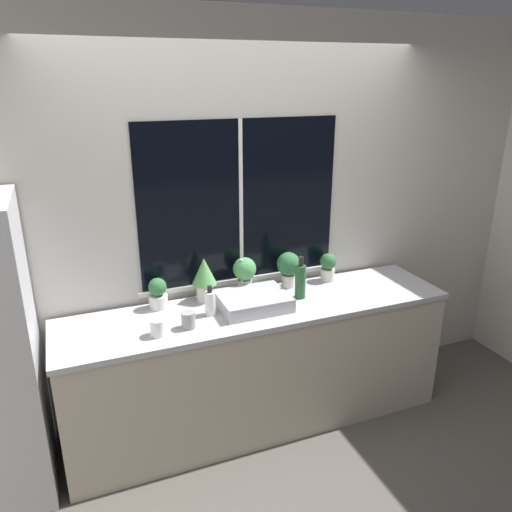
{
  "coord_description": "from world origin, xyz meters",
  "views": [
    {
      "loc": [
        -1.1,
        -2.42,
        2.3
      ],
      "look_at": [
        -0.02,
        0.29,
        1.24
      ],
      "focal_mm": 35.0,
      "sensor_mm": 36.0,
      "label": 1
    }
  ],
  "objects_px": {
    "mug_grey": "(188,320)",
    "potted_plant_far_left": "(158,293)",
    "potted_plant_right": "(288,266)",
    "soap_bottle": "(210,303)",
    "potted_plant_far_right": "(328,266)",
    "mug_white": "(158,327)",
    "sink": "(253,301)",
    "bottle_tall": "(300,281)",
    "potted_plant_center": "(245,272)",
    "potted_plant_left": "(204,276)"
  },
  "relations": [
    {
      "from": "potted_plant_far_left",
      "to": "potted_plant_left",
      "type": "xyz_separation_m",
      "value": [
        0.31,
        0.0,
        0.07
      ]
    },
    {
      "from": "sink",
      "to": "mug_white",
      "type": "distance_m",
      "value": 0.66
    },
    {
      "from": "potted_plant_right",
      "to": "potted_plant_far_right",
      "type": "distance_m",
      "value": 0.32
    },
    {
      "from": "bottle_tall",
      "to": "soap_bottle",
      "type": "bearing_deg",
      "value": -178.27
    },
    {
      "from": "potted_plant_left",
      "to": "potted_plant_far_right",
      "type": "relative_size",
      "value": 1.45
    },
    {
      "from": "soap_bottle",
      "to": "mug_white",
      "type": "distance_m",
      "value": 0.39
    },
    {
      "from": "potted_plant_far_left",
      "to": "potted_plant_center",
      "type": "xyz_separation_m",
      "value": [
        0.59,
        0.0,
        0.06
      ]
    },
    {
      "from": "potted_plant_right",
      "to": "potted_plant_far_right",
      "type": "height_order",
      "value": "potted_plant_right"
    },
    {
      "from": "potted_plant_left",
      "to": "soap_bottle",
      "type": "height_order",
      "value": "potted_plant_left"
    },
    {
      "from": "soap_bottle",
      "to": "mug_white",
      "type": "height_order",
      "value": "soap_bottle"
    },
    {
      "from": "sink",
      "to": "potted_plant_center",
      "type": "distance_m",
      "value": 0.25
    },
    {
      "from": "sink",
      "to": "mug_white",
      "type": "bearing_deg",
      "value": -167.68
    },
    {
      "from": "potted_plant_far_right",
      "to": "mug_white",
      "type": "height_order",
      "value": "potted_plant_far_right"
    },
    {
      "from": "potted_plant_center",
      "to": "potted_plant_far_right",
      "type": "height_order",
      "value": "potted_plant_center"
    },
    {
      "from": "sink",
      "to": "bottle_tall",
      "type": "height_order",
      "value": "bottle_tall"
    },
    {
      "from": "potted_plant_center",
      "to": "potted_plant_far_right",
      "type": "relative_size",
      "value": 1.28
    },
    {
      "from": "potted_plant_right",
      "to": "soap_bottle",
      "type": "bearing_deg",
      "value": -161.25
    },
    {
      "from": "potted_plant_center",
      "to": "potted_plant_far_right",
      "type": "bearing_deg",
      "value": 0.0
    },
    {
      "from": "soap_bottle",
      "to": "mug_grey",
      "type": "bearing_deg",
      "value": -145.09
    },
    {
      "from": "potted_plant_far_right",
      "to": "soap_bottle",
      "type": "xyz_separation_m",
      "value": [
        -0.96,
        -0.22,
        -0.03
      ]
    },
    {
      "from": "bottle_tall",
      "to": "mug_grey",
      "type": "height_order",
      "value": "bottle_tall"
    },
    {
      "from": "potted_plant_far_right",
      "to": "soap_bottle",
      "type": "distance_m",
      "value": 0.98
    },
    {
      "from": "potted_plant_right",
      "to": "mug_white",
      "type": "height_order",
      "value": "potted_plant_right"
    },
    {
      "from": "sink",
      "to": "potted_plant_left",
      "type": "height_order",
      "value": "potted_plant_left"
    },
    {
      "from": "sink",
      "to": "soap_bottle",
      "type": "distance_m",
      "value": 0.29
    },
    {
      "from": "potted_plant_center",
      "to": "potted_plant_right",
      "type": "bearing_deg",
      "value": 0.0
    },
    {
      "from": "mug_grey",
      "to": "potted_plant_far_left",
      "type": "bearing_deg",
      "value": 108.09
    },
    {
      "from": "potted_plant_far_right",
      "to": "mug_white",
      "type": "relative_size",
      "value": 2.04
    },
    {
      "from": "potted_plant_far_left",
      "to": "potted_plant_far_right",
      "type": "xyz_separation_m",
      "value": [
        1.24,
        0.0,
        0.01
      ]
    },
    {
      "from": "potted_plant_far_left",
      "to": "bottle_tall",
      "type": "distance_m",
      "value": 0.94
    },
    {
      "from": "mug_white",
      "to": "mug_grey",
      "type": "xyz_separation_m",
      "value": [
        0.19,
        0.02,
        0.0
      ]
    },
    {
      "from": "potted_plant_right",
      "to": "bottle_tall",
      "type": "xyz_separation_m",
      "value": [
        -0.01,
        -0.2,
        -0.03
      ]
    },
    {
      "from": "bottle_tall",
      "to": "mug_grey",
      "type": "distance_m",
      "value": 0.82
    },
    {
      "from": "sink",
      "to": "potted_plant_far_left",
      "type": "relative_size",
      "value": 2.17
    },
    {
      "from": "sink",
      "to": "bottle_tall",
      "type": "relative_size",
      "value": 1.5
    },
    {
      "from": "soap_bottle",
      "to": "bottle_tall",
      "type": "distance_m",
      "value": 0.64
    },
    {
      "from": "potted_plant_far_left",
      "to": "potted_plant_far_right",
      "type": "distance_m",
      "value": 1.24
    },
    {
      "from": "potted_plant_left",
      "to": "bottle_tall",
      "type": "bearing_deg",
      "value": -18.1
    },
    {
      "from": "potted_plant_far_left",
      "to": "potted_plant_right",
      "type": "relative_size",
      "value": 0.8
    },
    {
      "from": "potted_plant_far_right",
      "to": "mug_white",
      "type": "bearing_deg",
      "value": -164.66
    },
    {
      "from": "sink",
      "to": "potted_plant_center",
      "type": "height_order",
      "value": "potted_plant_center"
    },
    {
      "from": "potted_plant_left",
      "to": "soap_bottle",
      "type": "distance_m",
      "value": 0.24
    },
    {
      "from": "potted_plant_far_left",
      "to": "bottle_tall",
      "type": "relative_size",
      "value": 0.69
    },
    {
      "from": "sink",
      "to": "potted_plant_far_left",
      "type": "distance_m",
      "value": 0.61
    },
    {
      "from": "potted_plant_left",
      "to": "potted_plant_far_right",
      "type": "bearing_deg",
      "value": 0.0
    },
    {
      "from": "bottle_tall",
      "to": "potted_plant_right",
      "type": "bearing_deg",
      "value": 88.52
    },
    {
      "from": "potted_plant_far_right",
      "to": "bottle_tall",
      "type": "distance_m",
      "value": 0.38
    },
    {
      "from": "potted_plant_center",
      "to": "mug_white",
      "type": "height_order",
      "value": "potted_plant_center"
    },
    {
      "from": "potted_plant_right",
      "to": "soap_bottle",
      "type": "xyz_separation_m",
      "value": [
        -0.64,
        -0.22,
        -0.07
      ]
    },
    {
      "from": "sink",
      "to": "potted_plant_center",
      "type": "relative_size",
      "value": 1.69
    }
  ]
}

